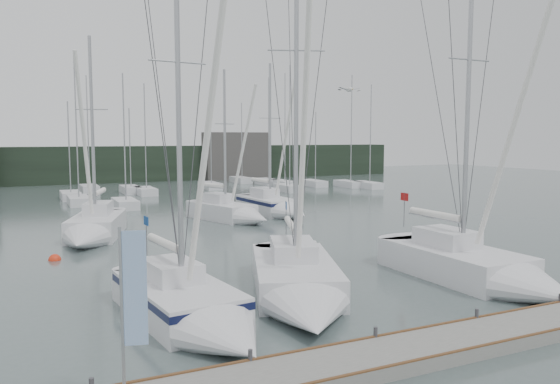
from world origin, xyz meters
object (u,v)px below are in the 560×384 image
(sailboat_mid_b, at_px, (92,231))
(sailboat_near_center, at_px, (301,290))
(sailboat_mid_c, at_px, (234,214))
(buoy_c, at_px, (55,260))
(buoy_b, at_px, (282,240))
(sailboat_mid_d, at_px, (277,207))
(dock_banner, at_px, (130,298))
(sailboat_near_right, at_px, (490,273))
(sailboat_near_left, at_px, (196,312))

(sailboat_mid_b, bearing_deg, sailboat_near_center, -53.81)
(sailboat_mid_c, xyz_separation_m, buoy_c, (-12.89, -8.15, -0.60))
(buoy_b, bearing_deg, sailboat_mid_d, 66.62)
(dock_banner, bearing_deg, buoy_c, 108.13)
(sailboat_mid_c, distance_m, buoy_b, 8.07)
(sailboat_mid_c, relative_size, dock_banner, 3.07)
(sailboat_near_right, distance_m, buoy_c, 21.03)
(sailboat_near_left, xyz_separation_m, sailboat_mid_b, (-1.30, 17.55, 0.04))
(sailboat_mid_c, height_order, buoy_b, sailboat_mid_c)
(sailboat_mid_b, xyz_separation_m, buoy_b, (10.65, -4.49, -0.64))
(sailboat_near_left, relative_size, sailboat_mid_b, 1.11)
(sailboat_near_center, relative_size, dock_banner, 4.19)
(sailboat_near_left, xyz_separation_m, sailboat_mid_c, (9.25, 21.11, 0.00))
(sailboat_mid_c, bearing_deg, sailboat_near_center, -122.13)
(buoy_b, bearing_deg, sailboat_mid_b, 157.14)
(sailboat_near_center, height_order, buoy_b, sailboat_near_center)
(sailboat_mid_b, distance_m, buoy_b, 11.58)
(buoy_b, distance_m, buoy_c, 12.99)
(sailboat_near_center, distance_m, buoy_b, 13.18)
(sailboat_near_center, xyz_separation_m, sailboat_near_right, (8.29, -1.28, 0.05))
(buoy_c, bearing_deg, sailboat_mid_b, 62.95)
(sailboat_near_left, xyz_separation_m, sailboat_near_right, (12.61, -0.38, 0.02))
(buoy_c, bearing_deg, buoy_b, 0.45)
(sailboat_near_left, distance_m, sailboat_mid_d, 26.36)
(sailboat_near_center, bearing_deg, sailboat_mid_d, 87.86)
(sailboat_near_left, height_order, sailboat_near_center, sailboat_near_center)
(dock_banner, bearing_deg, sailboat_near_center, 53.43)
(sailboat_near_right, height_order, buoy_b, sailboat_near_right)
(sailboat_near_left, relative_size, sailboat_mid_c, 1.23)
(sailboat_mid_c, bearing_deg, dock_banner, -133.61)
(sailboat_mid_b, height_order, sailboat_mid_d, sailboat_mid_b)
(sailboat_near_left, relative_size, sailboat_mid_d, 1.13)
(buoy_c, relative_size, dock_banner, 0.16)
(sailboat_near_center, xyz_separation_m, sailboat_mid_b, (-5.61, 16.65, 0.07))
(sailboat_near_left, bearing_deg, sailboat_mid_c, 59.53)
(sailboat_near_center, height_order, sailboat_mid_b, sailboat_near_center)
(sailboat_mid_d, bearing_deg, sailboat_near_right, -96.86)
(sailboat_mid_b, relative_size, sailboat_mid_c, 1.10)
(buoy_b, bearing_deg, sailboat_mid_c, 90.72)
(sailboat_near_left, distance_m, sailboat_near_right, 12.61)
(sailboat_mid_c, bearing_deg, sailboat_mid_b, -179.76)
(sailboat_near_left, height_order, dock_banner, sailboat_near_left)
(sailboat_near_left, distance_m, buoy_c, 13.48)
(sailboat_near_right, bearing_deg, dock_banner, -165.41)
(buoy_c, bearing_deg, dock_banner, -87.56)
(sailboat_mid_d, bearing_deg, sailboat_mid_c, -164.82)
(sailboat_near_left, bearing_deg, buoy_b, 47.59)
(buoy_b, bearing_deg, buoy_c, -179.55)
(sailboat_mid_d, distance_m, buoy_c, 19.69)
(sailboat_mid_d, bearing_deg, sailboat_mid_b, -165.67)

